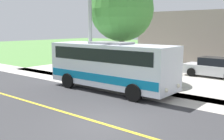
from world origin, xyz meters
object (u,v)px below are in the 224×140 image
shuttle_bus_front (111,64)px  street_light_pole (89,17)px  tree_curbside (122,10)px  parked_car_near (215,68)px

shuttle_bus_front → street_light_pole: bearing=-101.0°
street_light_pole → tree_curbside: bearing=165.3°
shuttle_bus_front → tree_curbside: (-2.94, -1.47, 3.24)m
shuttle_bus_front → parked_car_near: shuttle_bus_front is taller
street_light_pole → parked_car_near: (-7.69, 5.39, -3.55)m
parked_car_near → tree_curbside: bearing=-42.5°
street_light_pole → parked_car_near: bearing=145.0°
parked_car_near → tree_curbside: size_ratio=0.64×
street_light_pole → parked_car_near: street_light_pole is taller
shuttle_bus_front → tree_curbside: tree_curbside is taller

